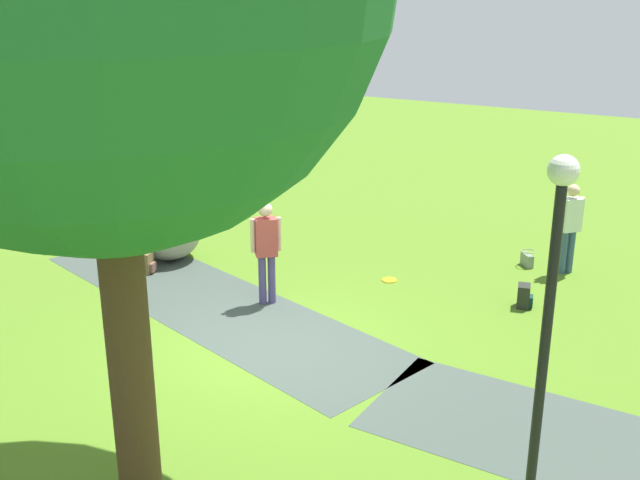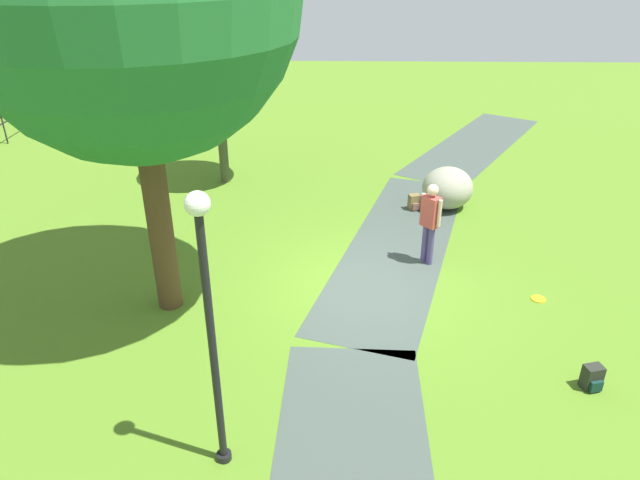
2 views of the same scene
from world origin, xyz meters
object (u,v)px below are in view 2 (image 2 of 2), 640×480
(young_tree_near_path, at_px, (217,73))
(man_near_boulder, at_px, (430,218))
(lamp_post, at_px, (209,312))
(backpack_by_boulder, at_px, (414,202))
(frisbee_on_grass, at_px, (538,299))
(lawn_boulder, at_px, (448,188))
(parked_coupe_black, at_px, (30,77))
(delivery_van, at_px, (84,42))
(spare_backpack_on_lawn, at_px, (592,378))

(young_tree_near_path, xyz_separation_m, man_near_boulder, (-4.56, -5.09, -2.00))
(lamp_post, relative_size, backpack_by_boulder, 9.63)
(lamp_post, distance_m, frisbee_on_grass, 7.10)
(frisbee_on_grass, bearing_deg, lawn_boulder, 13.79)
(backpack_by_boulder, height_order, parked_coupe_black, parked_coupe_black)
(young_tree_near_path, relative_size, frisbee_on_grass, 15.99)
(frisbee_on_grass, bearing_deg, lamp_post, 126.67)
(young_tree_near_path, distance_m, lawn_boulder, 6.70)
(lamp_post, distance_m, delivery_van, 29.01)
(young_tree_near_path, height_order, parked_coupe_black, young_tree_near_path)
(frisbee_on_grass, bearing_deg, parked_coupe_black, 47.28)
(backpack_by_boulder, bearing_deg, lamp_post, 156.92)
(man_near_boulder, bearing_deg, lawn_boulder, -17.06)
(young_tree_near_path, xyz_separation_m, frisbee_on_grass, (-5.95, -7.05, -3.03))
(young_tree_near_path, height_order, man_near_boulder, young_tree_near_path)
(young_tree_near_path, bearing_deg, spare_backpack_on_lawn, -139.92)
(lawn_boulder, distance_m, delivery_van, 24.32)
(man_near_boulder, height_order, parked_coupe_black, man_near_boulder)
(lawn_boulder, relative_size, man_near_boulder, 1.01)
(lamp_post, distance_m, spare_backpack_on_lawn, 6.02)
(lamp_post, distance_m, lawn_boulder, 9.56)
(spare_backpack_on_lawn, bearing_deg, parked_coupe_black, 43.20)
(lamp_post, distance_m, man_near_boulder, 6.51)
(spare_backpack_on_lawn, xyz_separation_m, delivery_van, (24.89, 17.33, 1.07))
(lawn_boulder, relative_size, spare_backpack_on_lawn, 4.52)
(man_near_boulder, xyz_separation_m, delivery_van, (21.03, 15.33, 0.22))
(young_tree_near_path, relative_size, delivery_van, 0.78)
(lamp_post, height_order, backpack_by_boulder, lamp_post)
(spare_backpack_on_lawn, height_order, delivery_van, delivery_van)
(parked_coupe_black, xyz_separation_m, delivery_van, (6.52, 0.07, 0.46))
(lawn_boulder, bearing_deg, delivery_van, 41.89)
(lamp_post, distance_m, parked_coupe_black, 23.21)
(backpack_by_boulder, distance_m, delivery_van, 23.92)
(young_tree_near_path, bearing_deg, man_near_boulder, -131.85)
(backpack_by_boulder, relative_size, frisbee_on_grass, 1.46)
(young_tree_near_path, height_order, backpack_by_boulder, young_tree_near_path)
(lawn_boulder, xyz_separation_m, man_near_boulder, (-2.94, 0.90, 0.52))
(man_near_boulder, relative_size, delivery_van, 0.32)
(backpack_by_boulder, xyz_separation_m, parked_coupe_black, (11.75, 15.32, 0.62))
(lawn_boulder, height_order, backpack_by_boulder, lawn_boulder)
(man_near_boulder, height_order, backpack_by_boulder, man_near_boulder)
(lamp_post, xyz_separation_m, delivery_van, (26.42, 11.92, -1.09))
(man_near_boulder, relative_size, spare_backpack_on_lawn, 4.47)
(lamp_post, distance_m, backpack_by_boulder, 9.12)
(parked_coupe_black, bearing_deg, man_near_boulder, -133.57)
(man_near_boulder, xyz_separation_m, parked_coupe_black, (14.51, 15.26, -0.24))
(frisbee_on_grass, xyz_separation_m, parked_coupe_black, (15.90, 17.22, 0.80))
(young_tree_near_path, bearing_deg, backpack_by_boulder, -109.28)
(lawn_boulder, distance_m, parked_coupe_black, 19.88)
(young_tree_near_path, xyz_separation_m, lawn_boulder, (-1.62, -5.99, -2.52))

